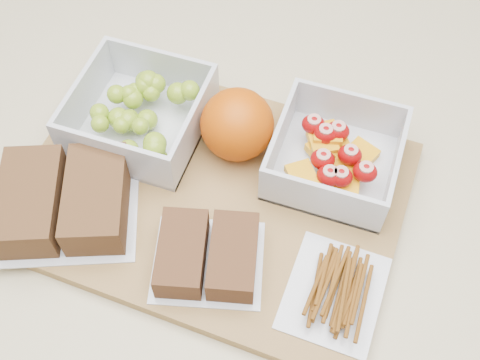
{
  "coord_description": "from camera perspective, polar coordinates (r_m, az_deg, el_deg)",
  "views": [
    {
      "loc": [
        0.12,
        -0.34,
        1.49
      ],
      "look_at": [
        0.01,
        0.01,
        0.93
      ],
      "focal_mm": 45.0,
      "sensor_mm": 36.0,
      "label": 1
    }
  ],
  "objects": [
    {
      "name": "orange",
      "position": [
        0.67,
        -0.27,
        5.27
      ],
      "size": [
        0.08,
        0.08,
        0.08
      ],
      "primitive_type": "sphere",
      "color": "#C74D04",
      "rests_on": "cutting_board"
    },
    {
      "name": "pretzel_bag",
      "position": [
        0.61,
        9.04,
        -10.1
      ],
      "size": [
        0.1,
        0.12,
        0.03
      ],
      "color": "silver",
      "rests_on": "cutting_board"
    },
    {
      "name": "counter",
      "position": [
        1.1,
        -0.38,
        -13.87
      ],
      "size": [
        1.2,
        0.9,
        0.9
      ],
      "primitive_type": "cube",
      "color": "beige",
      "rests_on": "ground"
    },
    {
      "name": "sandwich_bag_center",
      "position": [
        0.62,
        -3.09,
        -7.13
      ],
      "size": [
        0.14,
        0.13,
        0.04
      ],
      "color": "silver",
      "rests_on": "cutting_board"
    },
    {
      "name": "grape_container",
      "position": [
        0.71,
        -9.37,
        6.25
      ],
      "size": [
        0.14,
        0.14,
        0.06
      ],
      "color": "silver",
      "rests_on": "cutting_board"
    },
    {
      "name": "cutting_board",
      "position": [
        0.68,
        -2.8,
        -1.43
      ],
      "size": [
        0.43,
        0.31,
        0.02
      ],
      "primitive_type": "cube",
      "rotation": [
        0.0,
        0.0,
        -0.03
      ],
      "color": "olive",
      "rests_on": "counter"
    },
    {
      "name": "fruit_container",
      "position": [
        0.68,
        8.93,
        2.18
      ],
      "size": [
        0.14,
        0.14,
        0.06
      ],
      "color": "silver",
      "rests_on": "cutting_board"
    },
    {
      "name": "sandwich_bag_left",
      "position": [
        0.67,
        -16.33,
        -1.87
      ],
      "size": [
        0.19,
        0.18,
        0.05
      ],
      "color": "silver",
      "rests_on": "cutting_board"
    }
  ]
}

